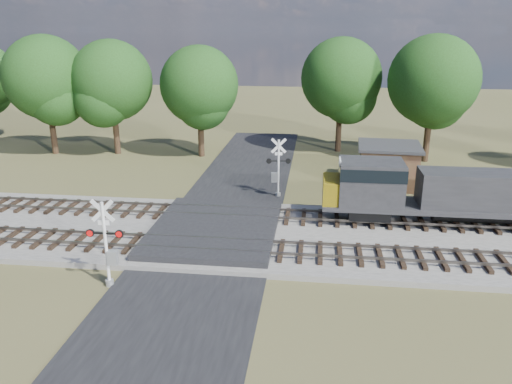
# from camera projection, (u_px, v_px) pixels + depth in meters

# --- Properties ---
(ground) EXTENTS (160.00, 160.00, 0.00)m
(ground) POSITION_uv_depth(u_px,v_px,m) (213.00, 238.00, 28.22)
(ground) COLOR #4D4D29
(ground) RESTS_ON ground
(ballast_bed) EXTENTS (140.00, 10.00, 0.30)m
(ballast_bed) POSITION_uv_depth(u_px,v_px,m) (393.00, 241.00, 27.49)
(ballast_bed) COLOR gray
(ballast_bed) RESTS_ON ground
(road) EXTENTS (7.00, 60.00, 0.08)m
(road) POSITION_uv_depth(u_px,v_px,m) (213.00, 238.00, 28.21)
(road) COLOR black
(road) RESTS_ON ground
(crossing_panel) EXTENTS (7.00, 9.00, 0.62)m
(crossing_panel) POSITION_uv_depth(u_px,v_px,m) (215.00, 230.00, 28.59)
(crossing_panel) COLOR #262628
(crossing_panel) RESTS_ON ground
(track_near) EXTENTS (140.00, 2.60, 0.33)m
(track_near) POSITION_uv_depth(u_px,v_px,m) (264.00, 249.00, 25.84)
(track_near) COLOR black
(track_near) RESTS_ON ballast_bed
(track_far) EXTENTS (140.00, 2.60, 0.33)m
(track_far) POSITION_uv_depth(u_px,v_px,m) (273.00, 215.00, 30.56)
(track_far) COLOR black
(track_far) RESTS_ON ballast_bed
(crossing_signal_near) EXTENTS (1.70, 0.37, 4.22)m
(crossing_signal_near) POSITION_uv_depth(u_px,v_px,m) (108.00, 251.00, 22.46)
(crossing_signal_near) COLOR silver
(crossing_signal_near) RESTS_ON ground
(crossing_signal_far) EXTENTS (1.70, 0.41, 4.23)m
(crossing_signal_far) POSITION_uv_depth(u_px,v_px,m) (277.00, 173.00, 34.71)
(crossing_signal_far) COLOR silver
(crossing_signal_far) RESTS_ON ground
(equipment_shed) EXTENTS (4.86, 4.86, 3.11)m
(equipment_shed) POSITION_uv_depth(u_px,v_px,m) (388.00, 165.00, 37.57)
(equipment_shed) COLOR #47261E
(equipment_shed) RESTS_ON ground
(treeline) EXTENTS (81.48, 12.15, 11.01)m
(treeline) POSITION_uv_depth(u_px,v_px,m) (280.00, 84.00, 44.84)
(treeline) COLOR black
(treeline) RESTS_ON ground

